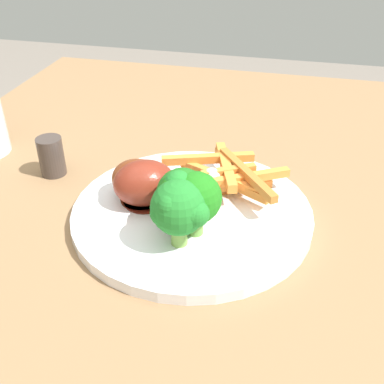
{
  "coord_description": "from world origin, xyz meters",
  "views": [
    {
      "loc": [
        0.33,
        0.11,
        1.04
      ],
      "look_at": [
        -0.06,
        0.02,
        0.78
      ],
      "focal_mm": 44.23,
      "sensor_mm": 36.0,
      "label": 1
    }
  ],
  "objects_px": {
    "dinner_plate": "(192,213)",
    "broccoli_floret_back": "(193,198)",
    "carrot_fries_pile": "(228,176)",
    "dining_table": "(162,333)",
    "pepper_shaker": "(51,156)",
    "chicken_drumstick_far": "(145,183)",
    "chicken_drumstick_near": "(149,183)",
    "broccoli_floret_middle": "(179,206)",
    "broccoli_floret_front": "(183,194)"
  },
  "relations": [
    {
      "from": "chicken_drumstick_near",
      "to": "broccoli_floret_middle",
      "type": "bearing_deg",
      "value": 39.51
    },
    {
      "from": "broccoli_floret_back",
      "to": "chicken_drumstick_far",
      "type": "relative_size",
      "value": 0.54
    },
    {
      "from": "dinner_plate",
      "to": "chicken_drumstick_near",
      "type": "bearing_deg",
      "value": -92.3
    },
    {
      "from": "broccoli_floret_back",
      "to": "chicken_drumstick_near",
      "type": "distance_m",
      "value": 0.07
    },
    {
      "from": "broccoli_floret_back",
      "to": "broccoli_floret_middle",
      "type": "bearing_deg",
      "value": -26.25
    },
    {
      "from": "broccoli_floret_front",
      "to": "carrot_fries_pile",
      "type": "height_order",
      "value": "broccoli_floret_front"
    },
    {
      "from": "broccoli_floret_middle",
      "to": "dinner_plate",
      "type": "bearing_deg",
      "value": -177.95
    },
    {
      "from": "dining_table",
      "to": "pepper_shaker",
      "type": "relative_size",
      "value": 22.57
    },
    {
      "from": "carrot_fries_pile",
      "to": "dining_table",
      "type": "bearing_deg",
      "value": -26.61
    },
    {
      "from": "dining_table",
      "to": "broccoli_floret_back",
      "type": "bearing_deg",
      "value": 120.13
    },
    {
      "from": "dinner_plate",
      "to": "pepper_shaker",
      "type": "bearing_deg",
      "value": -105.1
    },
    {
      "from": "dining_table",
      "to": "carrot_fries_pile",
      "type": "height_order",
      "value": "carrot_fries_pile"
    },
    {
      "from": "dinner_plate",
      "to": "chicken_drumstick_far",
      "type": "bearing_deg",
      "value": -92.72
    },
    {
      "from": "chicken_drumstick_near",
      "to": "chicken_drumstick_far",
      "type": "relative_size",
      "value": 0.95
    },
    {
      "from": "dinner_plate",
      "to": "broccoli_floret_back",
      "type": "relative_size",
      "value": 3.8
    },
    {
      "from": "broccoli_floret_back",
      "to": "carrot_fries_pile",
      "type": "height_order",
      "value": "broccoli_floret_back"
    },
    {
      "from": "dining_table",
      "to": "carrot_fries_pile",
      "type": "xyz_separation_m",
      "value": [
        -0.1,
        0.05,
        0.15
      ]
    },
    {
      "from": "chicken_drumstick_far",
      "to": "pepper_shaker",
      "type": "xyz_separation_m",
      "value": [
        -0.05,
        -0.13,
        -0.01
      ]
    },
    {
      "from": "chicken_drumstick_far",
      "to": "dining_table",
      "type": "bearing_deg",
      "value": 26.89
    },
    {
      "from": "carrot_fries_pile",
      "to": "pepper_shaker",
      "type": "relative_size",
      "value": 3.04
    },
    {
      "from": "broccoli_floret_front",
      "to": "chicken_drumstick_far",
      "type": "xyz_separation_m",
      "value": [
        -0.04,
        -0.05,
        -0.02
      ]
    },
    {
      "from": "broccoli_floret_middle",
      "to": "pepper_shaker",
      "type": "relative_size",
      "value": 1.43
    },
    {
      "from": "carrot_fries_pile",
      "to": "broccoli_floret_front",
      "type": "bearing_deg",
      "value": -21.52
    },
    {
      "from": "pepper_shaker",
      "to": "broccoli_floret_front",
      "type": "bearing_deg",
      "value": 65.37
    },
    {
      "from": "broccoli_floret_middle",
      "to": "broccoli_floret_back",
      "type": "height_order",
      "value": "broccoli_floret_middle"
    },
    {
      "from": "broccoli_floret_front",
      "to": "carrot_fries_pile",
      "type": "bearing_deg",
      "value": 158.48
    },
    {
      "from": "dinner_plate",
      "to": "broccoli_floret_back",
      "type": "distance_m",
      "value": 0.06
    },
    {
      "from": "chicken_drumstick_far",
      "to": "broccoli_floret_middle",
      "type": "bearing_deg",
      "value": 41.8
    },
    {
      "from": "carrot_fries_pile",
      "to": "broccoli_floret_back",
      "type": "bearing_deg",
      "value": -13.22
    },
    {
      "from": "broccoli_floret_back",
      "to": "chicken_drumstick_far",
      "type": "xyz_separation_m",
      "value": [
        -0.04,
        -0.06,
        -0.02
      ]
    },
    {
      "from": "broccoli_floret_front",
      "to": "broccoli_floret_middle",
      "type": "xyz_separation_m",
      "value": [
        0.02,
        0.0,
        0.0
      ]
    },
    {
      "from": "dinner_plate",
      "to": "pepper_shaker",
      "type": "relative_size",
      "value": 5.3
    },
    {
      "from": "chicken_drumstick_near",
      "to": "broccoli_floret_back",
      "type": "bearing_deg",
      "value": 53.41
    },
    {
      "from": "pepper_shaker",
      "to": "chicken_drumstick_near",
      "type": "bearing_deg",
      "value": 70.82
    },
    {
      "from": "dinner_plate",
      "to": "broccoli_floret_middle",
      "type": "xyz_separation_m",
      "value": [
        0.06,
        0.0,
        0.05
      ]
    },
    {
      "from": "dinner_plate",
      "to": "broccoli_floret_middle",
      "type": "height_order",
      "value": "broccoli_floret_middle"
    },
    {
      "from": "broccoli_floret_front",
      "to": "pepper_shaker",
      "type": "distance_m",
      "value": 0.2
    },
    {
      "from": "broccoli_floret_front",
      "to": "broccoli_floret_middle",
      "type": "bearing_deg",
      "value": 6.25
    },
    {
      "from": "dining_table",
      "to": "chicken_drumstick_far",
      "type": "height_order",
      "value": "chicken_drumstick_far"
    },
    {
      "from": "chicken_drumstick_far",
      "to": "pepper_shaker",
      "type": "relative_size",
      "value": 2.58
    },
    {
      "from": "carrot_fries_pile",
      "to": "chicken_drumstick_near",
      "type": "relative_size",
      "value": 1.25
    },
    {
      "from": "broccoli_floret_front",
      "to": "broccoli_floret_back",
      "type": "height_order",
      "value": "same"
    },
    {
      "from": "broccoli_floret_back",
      "to": "dinner_plate",
      "type": "bearing_deg",
      "value": -165.69
    },
    {
      "from": "dining_table",
      "to": "chicken_drumstick_near",
      "type": "height_order",
      "value": "chicken_drumstick_near"
    },
    {
      "from": "dinner_plate",
      "to": "broccoli_floret_front",
      "type": "bearing_deg",
      "value": -0.73
    },
    {
      "from": "dining_table",
      "to": "chicken_drumstick_far",
      "type": "xyz_separation_m",
      "value": [
        -0.06,
        -0.03,
        0.15
      ]
    },
    {
      "from": "broccoli_floret_middle",
      "to": "broccoli_floret_back",
      "type": "distance_m",
      "value": 0.02
    },
    {
      "from": "dining_table",
      "to": "chicken_drumstick_far",
      "type": "relative_size",
      "value": 8.77
    },
    {
      "from": "dinner_plate",
      "to": "chicken_drumstick_far",
      "type": "height_order",
      "value": "chicken_drumstick_far"
    },
    {
      "from": "broccoli_floret_back",
      "to": "dining_table",
      "type": "bearing_deg",
      "value": -59.87
    }
  ]
}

